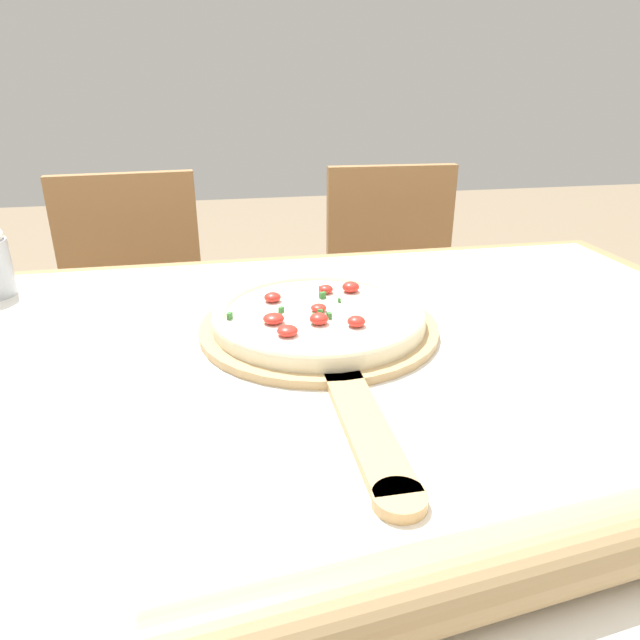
% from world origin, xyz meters
% --- Properties ---
extents(dining_table, '(1.38, 1.00, 0.76)m').
position_xyz_m(dining_table, '(0.00, 0.00, 0.66)').
color(dining_table, '#A87F51').
rests_on(dining_table, ground_plane).
extents(towel_cloth, '(1.30, 0.92, 0.00)m').
position_xyz_m(towel_cloth, '(0.00, 0.00, 0.77)').
color(towel_cloth, silver).
rests_on(towel_cloth, dining_table).
extents(pizza_peel, '(0.35, 0.57, 0.01)m').
position_xyz_m(pizza_peel, '(-0.00, 0.08, 0.77)').
color(pizza_peel, tan).
rests_on(pizza_peel, towel_cloth).
extents(pizza, '(0.31, 0.31, 0.04)m').
position_xyz_m(pizza, '(-0.00, 0.10, 0.79)').
color(pizza, beige).
rests_on(pizza, pizza_peel).
extents(rolling_pin, '(0.48, 0.10, 0.06)m').
position_xyz_m(rolling_pin, '(-0.01, -0.38, 0.80)').
color(rolling_pin, tan).
rests_on(rolling_pin, towel_cloth).
extents(chair_left, '(0.43, 0.43, 0.88)m').
position_xyz_m(chair_left, '(-0.37, 0.87, 0.50)').
color(chair_left, '#A37547').
rests_on(chair_left, ground_plane).
extents(chair_right, '(0.42, 0.42, 0.88)m').
position_xyz_m(chair_right, '(0.38, 0.87, 0.50)').
color(chair_right, '#A37547').
rests_on(chair_right, ground_plane).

